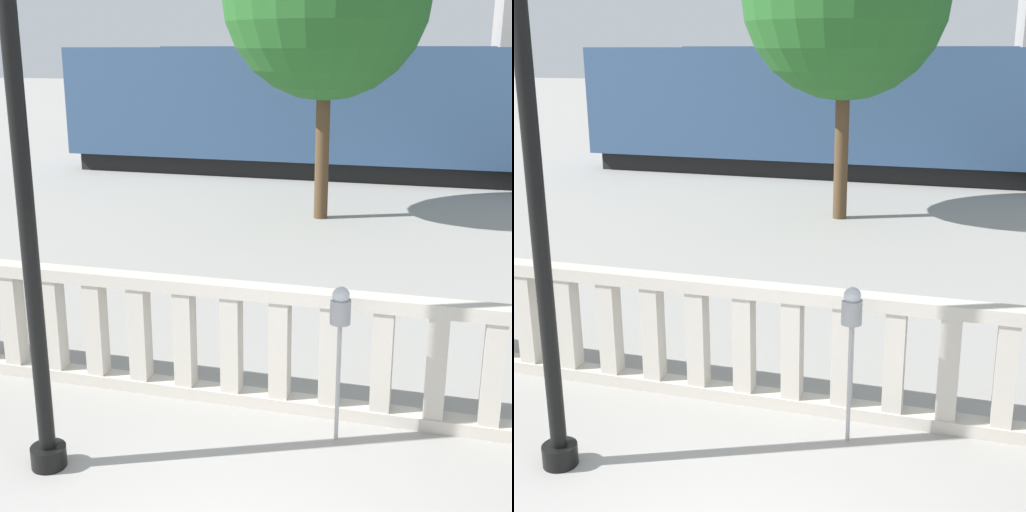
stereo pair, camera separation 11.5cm
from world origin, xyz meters
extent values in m
cube|color=#BCB5A8|center=(0.00, 2.91, 0.07)|extent=(17.42, 0.24, 0.14)
cube|color=#BCB5A8|center=(0.00, 2.91, 1.29)|extent=(17.42, 0.24, 0.14)
cube|color=#BCB5A8|center=(-3.46, 2.91, 0.68)|extent=(0.20, 0.20, 1.08)
cube|color=#BCB5A8|center=(-2.93, 2.91, 0.68)|extent=(0.20, 0.20, 1.08)
cube|color=#BCB5A8|center=(-2.39, 2.91, 0.68)|extent=(0.20, 0.20, 1.08)
cube|color=#BCB5A8|center=(-1.86, 2.91, 0.68)|extent=(0.20, 0.20, 1.08)
cube|color=#BCB5A8|center=(-1.33, 2.91, 0.68)|extent=(0.20, 0.20, 1.08)
cube|color=#BCB5A8|center=(-0.80, 2.91, 0.68)|extent=(0.20, 0.20, 1.08)
cube|color=#BCB5A8|center=(-0.27, 2.91, 0.68)|extent=(0.20, 0.20, 1.08)
cube|color=#BCB5A8|center=(0.27, 2.91, 0.68)|extent=(0.20, 0.20, 1.08)
cube|color=#BCB5A8|center=(0.80, 2.91, 0.68)|extent=(0.20, 0.20, 1.08)
cube|color=#BCB5A8|center=(1.33, 2.91, 0.68)|extent=(0.20, 0.20, 1.08)
cube|color=#BCB5A8|center=(1.86, 2.91, 0.68)|extent=(0.20, 0.20, 1.08)
cylinder|color=black|center=(-2.04, 1.25, 0.10)|extent=(0.32, 0.32, 0.20)
cylinder|color=black|center=(-2.04, 1.25, 3.13)|extent=(0.15, 0.15, 5.85)
cylinder|color=#99999E|center=(0.43, 2.42, 0.61)|extent=(0.04, 0.04, 1.23)
cylinder|color=gray|center=(0.43, 2.42, 1.34)|extent=(0.20, 0.20, 0.24)
sphere|color=#B2B7BC|center=(0.43, 2.42, 1.50)|extent=(0.17, 0.17, 0.17)
cube|color=black|center=(2.38, 17.53, 0.28)|extent=(24.91, 2.24, 0.55)
cube|color=navy|center=(2.38, 17.53, 2.14)|extent=(25.42, 2.80, 3.19)
cube|color=black|center=(1.42, 26.69, 0.28)|extent=(24.23, 2.50, 0.55)
cube|color=navy|center=(1.42, 26.69, 2.17)|extent=(24.73, 3.12, 3.24)
cylinder|color=#4C3823|center=(-1.50, 11.83, 1.58)|extent=(0.31, 0.31, 3.16)
camera|label=1|loc=(1.35, -3.79, 3.70)|focal=50.00mm
camera|label=2|loc=(1.46, -3.76, 3.70)|focal=50.00mm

